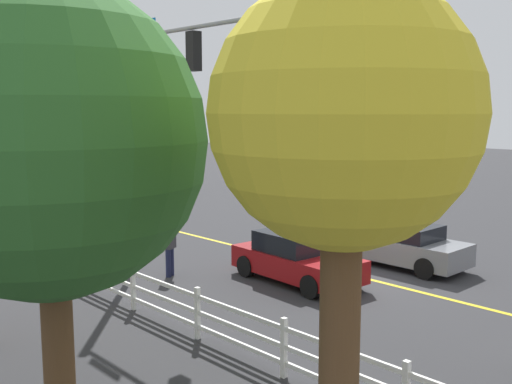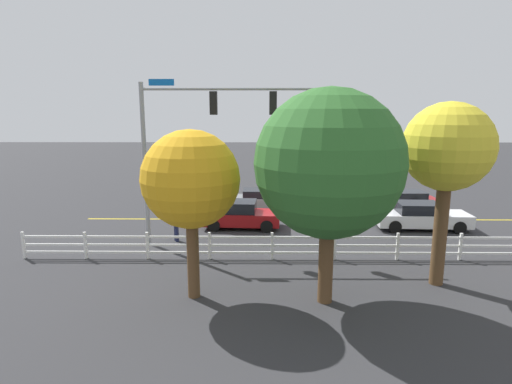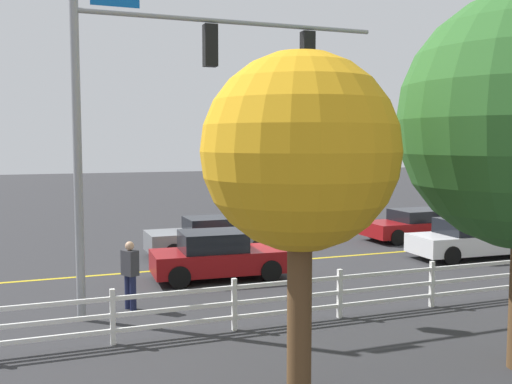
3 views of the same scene
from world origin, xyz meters
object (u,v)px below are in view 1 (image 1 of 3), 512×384
at_px(car_3, 296,258).
at_px(tree_1, 344,122).
at_px(tree_0, 48,142).
at_px(pedestrian, 170,246).
at_px(car_2, 396,244).

xyz_separation_m(car_3, tree_1, (-7.34, 7.20, 4.13)).
bearing_deg(tree_0, pedestrian, -46.00).
relative_size(tree_0, tree_1, 1.06).
bearing_deg(pedestrian, car_3, 9.83).
height_order(car_2, pedestrian, pedestrian).
bearing_deg(car_3, car_2, 79.28).
distance_m(car_2, car_3, 3.82).
bearing_deg(car_2, tree_0, 99.79).
distance_m(car_2, tree_1, 13.31).
height_order(car_2, tree_0, tree_0).
bearing_deg(car_2, pedestrian, 57.03).
bearing_deg(car_3, tree_1, -41.10).
relative_size(car_2, car_3, 1.13).
bearing_deg(car_3, pedestrian, -138.18).
distance_m(tree_0, tree_1, 4.46).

